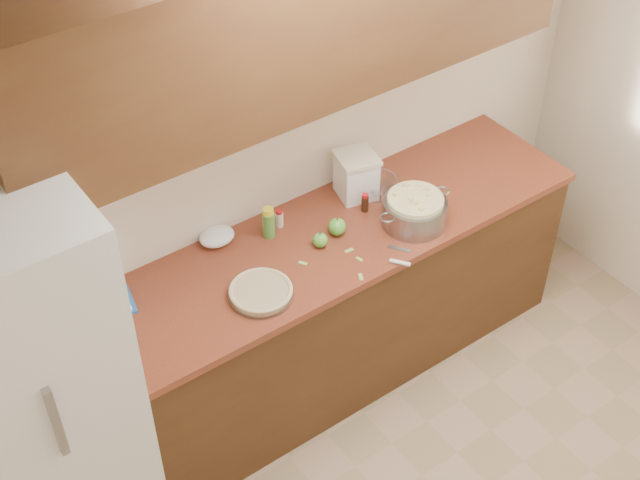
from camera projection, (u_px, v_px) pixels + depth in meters
room_shell at (585, 393)px, 2.94m from camera, size 3.60×3.60×3.60m
counter_run at (323, 309)px, 4.39m from camera, size 2.64×0.68×0.92m
upper_cabinets at (301, 22)px, 3.50m from camera, size 2.60×0.34×0.70m
fridge at (28, 391)px, 3.45m from camera, size 0.70×0.70×1.80m
pie at (261, 292)px, 3.80m from camera, size 0.28×0.28×0.05m
colander at (414, 211)px, 4.13m from camera, size 0.40×0.30×0.15m
flour_canister at (356, 175)px, 4.26m from camera, size 0.23×0.23×0.23m
tablet at (106, 306)px, 3.76m from camera, size 0.26×0.22×0.02m
paring_knife at (400, 261)px, 3.97m from camera, size 0.14×0.17×0.02m
lemon_bottle at (269, 223)px, 4.06m from camera, size 0.06×0.06×0.16m
cinnamon_shaker at (279, 218)px, 4.13m from camera, size 0.04×0.04×0.09m
vanilla_bottle at (365, 203)px, 4.21m from camera, size 0.03×0.03×0.10m
mixing_bowl at (377, 184)px, 4.33m from camera, size 0.20×0.20×0.08m
paper_towel at (217, 236)px, 4.05m from camera, size 0.18×0.16×0.07m
apple_left at (320, 240)px, 4.03m from camera, size 0.07×0.07×0.08m
apple_center at (337, 227)px, 4.09m from camera, size 0.08×0.08×0.10m
peel_a at (361, 277)px, 3.90m from camera, size 0.03×0.05×0.00m
peel_b at (359, 259)px, 3.99m from camera, size 0.02×0.04×0.00m
peel_c at (349, 250)px, 4.03m from camera, size 0.04×0.02×0.00m
peel_d at (303, 263)px, 3.97m from camera, size 0.04×0.04×0.00m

